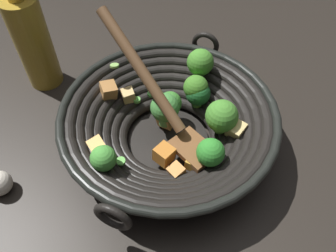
{
  "coord_description": "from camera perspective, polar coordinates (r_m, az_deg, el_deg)",
  "views": [
    {
      "loc": [
        0.22,
        -0.28,
        0.48
      ],
      "look_at": [
        -0.01,
        0.01,
        0.03
      ],
      "focal_mm": 36.11,
      "sensor_mm": 36.0,
      "label": 1
    }
  ],
  "objects": [
    {
      "name": "wok",
      "position": [
        0.55,
        0.29,
        0.73
      ],
      "size": [
        0.35,
        0.39,
        0.2
      ],
      "color": "black",
      "rests_on": "ground"
    },
    {
      "name": "cooking_oil_bottle",
      "position": [
        0.69,
        -21.9,
        13.27
      ],
      "size": [
        0.07,
        0.07,
        0.24
      ],
      "color": "gold",
      "rests_on": "ground"
    },
    {
      "name": "ground_plane",
      "position": [
        0.6,
        0.09,
        -2.78
      ],
      "size": [
        4.0,
        4.0,
        0.0
      ],
      "primitive_type": "plane",
      "color": "#28231E"
    }
  ]
}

